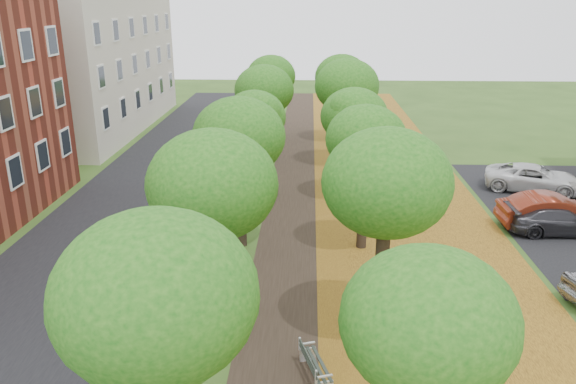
# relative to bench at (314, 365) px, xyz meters

# --- Properties ---
(street_asphalt) EXTENTS (8.00, 70.00, 0.01)m
(street_asphalt) POSITION_rel_bench_xyz_m (-8.17, 11.27, -0.39)
(street_asphalt) COLOR black
(street_asphalt) RESTS_ON ground
(footpath) EXTENTS (3.20, 70.00, 0.01)m
(footpath) POSITION_rel_bench_xyz_m (-0.67, 11.27, -0.39)
(footpath) COLOR black
(footpath) RESTS_ON ground
(leaf_verge) EXTENTS (7.50, 70.00, 0.01)m
(leaf_verge) POSITION_rel_bench_xyz_m (4.33, 11.27, -0.39)
(leaf_verge) COLOR #A9761F
(leaf_verge) RESTS_ON ground
(tree_row_west) EXTENTS (3.43, 33.43, 5.75)m
(tree_row_west) POSITION_rel_bench_xyz_m (-2.87, 11.27, 3.86)
(tree_row_west) COLOR black
(tree_row_west) RESTS_ON ground
(tree_row_east) EXTENTS (3.43, 33.43, 5.75)m
(tree_row_east) POSITION_rel_bench_xyz_m (1.93, 11.27, 3.86)
(tree_row_east) COLOR black
(tree_row_east) RESTS_ON ground
(building_cream) EXTENTS (10.30, 20.30, 10.40)m
(building_cream) POSITION_rel_bench_xyz_m (-17.67, 29.27, 4.82)
(building_cream) COLOR beige
(building_cream) RESTS_ON ground
(bench) EXTENTS (0.91, 1.67, 0.76)m
(bench) POSITION_rel_bench_xyz_m (0.00, 0.00, 0.00)
(bench) COLOR #2B362F
(bench) RESTS_ON ground
(car_red) EXTENTS (4.63, 1.68, 1.52)m
(car_red) POSITION_rel_bench_xyz_m (10.33, 10.48, 0.36)
(car_red) COLOR maroon
(car_red) RESTS_ON ground
(car_grey) EXTENTS (4.26, 1.79, 1.23)m
(car_grey) POSITION_rel_bench_xyz_m (10.33, 10.04, 0.22)
(car_grey) COLOR #2F2E33
(car_grey) RESTS_ON ground
(car_white) EXTENTS (5.29, 3.64, 1.34)m
(car_white) POSITION_rel_bench_xyz_m (11.42, 15.60, 0.28)
(car_white) COLOR silver
(car_white) RESTS_ON ground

